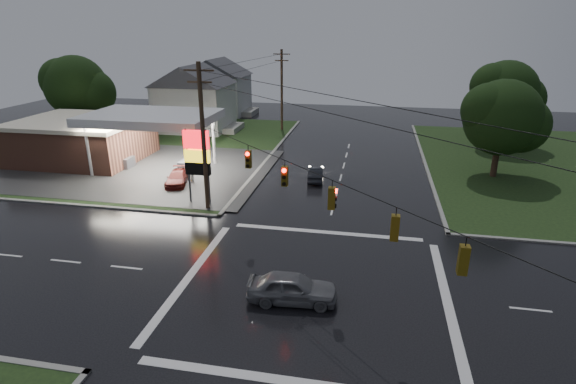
% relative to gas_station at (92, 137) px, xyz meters
% --- Properties ---
extents(ground, '(120.00, 120.00, 0.00)m').
position_rel_gas_station_xyz_m(ground, '(25.68, -19.70, -2.55)').
color(ground, black).
rests_on(ground, ground).
extents(grass_nw, '(36.00, 36.00, 0.08)m').
position_rel_gas_station_xyz_m(grass_nw, '(-0.32, 6.30, -2.51)').
color(grass_nw, black).
rests_on(grass_nw, ground).
extents(gas_station, '(26.20, 18.00, 5.60)m').
position_rel_gas_station_xyz_m(gas_station, '(0.00, 0.00, 0.00)').
color(gas_station, '#2D2D2D').
rests_on(gas_station, ground).
extents(pylon_sign, '(2.00, 0.35, 6.00)m').
position_rel_gas_station_xyz_m(pylon_sign, '(15.18, -9.20, 1.46)').
color(pylon_sign, '#59595E').
rests_on(pylon_sign, ground).
extents(utility_pole_nw, '(2.20, 0.32, 11.00)m').
position_rel_gas_station_xyz_m(utility_pole_nw, '(16.18, -10.20, 3.17)').
color(utility_pole_nw, '#382619').
rests_on(utility_pole_nw, ground).
extents(utility_pole_n, '(2.20, 0.32, 10.50)m').
position_rel_gas_station_xyz_m(utility_pole_n, '(16.18, 18.30, 2.92)').
color(utility_pole_n, '#382619').
rests_on(utility_pole_n, ground).
extents(traffic_signals, '(26.87, 26.87, 1.47)m').
position_rel_gas_station_xyz_m(traffic_signals, '(25.69, -19.72, 3.93)').
color(traffic_signals, black).
rests_on(traffic_signals, ground).
extents(house_near, '(11.05, 8.48, 8.60)m').
position_rel_gas_station_xyz_m(house_near, '(4.73, 16.30, 1.86)').
color(house_near, silver).
rests_on(house_near, ground).
extents(house_far, '(11.05, 8.48, 8.60)m').
position_rel_gas_station_xyz_m(house_far, '(3.73, 28.30, 1.86)').
color(house_far, silver).
rests_on(house_far, ground).
extents(tree_nw_behind, '(8.93, 7.60, 10.00)m').
position_rel_gas_station_xyz_m(tree_nw_behind, '(-8.17, 10.29, 3.63)').
color(tree_nw_behind, black).
rests_on(tree_nw_behind, ground).
extents(tree_ne_near, '(7.99, 6.80, 8.98)m').
position_rel_gas_station_xyz_m(tree_ne_near, '(39.82, 2.29, 3.01)').
color(tree_ne_near, black).
rests_on(tree_ne_near, ground).
extents(tree_ne_far, '(8.46, 7.20, 9.80)m').
position_rel_gas_station_xyz_m(tree_ne_far, '(42.83, 14.29, 3.63)').
color(tree_ne_far, black).
rests_on(tree_ne_far, ground).
extents(car_north, '(1.72, 3.93, 1.26)m').
position_rel_gas_station_xyz_m(car_north, '(23.44, -1.83, -1.92)').
color(car_north, black).
rests_on(car_north, ground).
extents(car_crossing, '(4.73, 2.20, 1.57)m').
position_rel_gas_station_xyz_m(car_crossing, '(24.83, -21.20, -1.76)').
color(car_crossing, slate).
rests_on(car_crossing, ground).
extents(car_pump, '(2.61, 4.45, 1.21)m').
position_rel_gas_station_xyz_m(car_pump, '(11.51, -5.27, -1.94)').
color(car_pump, maroon).
rests_on(car_pump, ground).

